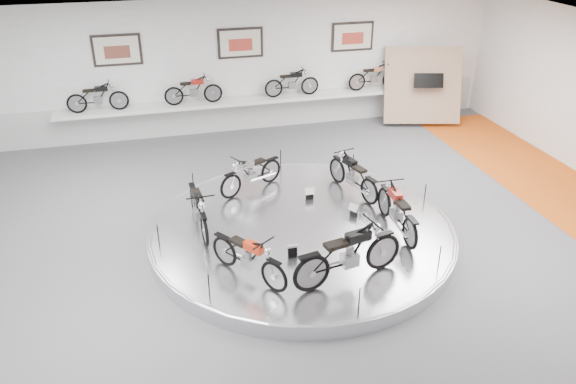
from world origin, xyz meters
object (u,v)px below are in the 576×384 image
object	(u,v)px
bike_a	(353,174)
bike_c	(198,208)
shelf	(244,101)
bike_b	(251,173)
bike_e	(349,254)
display_platform	(302,232)
bike_d	(248,256)
bike_f	(397,210)

from	to	relation	value
bike_a	bike_c	size ratio (longest dim) A/B	0.97
shelf	bike_c	distance (m)	6.33
bike_b	bike_e	xyz separation A→B (m)	(0.97, -3.93, 0.10)
shelf	bike_e	xyz separation A→B (m)	(0.28, -8.42, -0.15)
display_platform	shelf	size ratio (longest dim) A/B	0.58
shelf	bike_c	bearing A→B (deg)	-109.30
bike_d	bike_f	xyz separation A→B (m)	(3.26, 0.84, 0.04)
bike_e	bike_f	distance (m)	2.05
bike_a	bike_f	size ratio (longest dim) A/B	0.96
bike_a	bike_f	distance (m)	1.87
bike_d	bike_e	bearing A→B (deg)	38.54
bike_a	bike_d	xyz separation A→B (m)	(-3.00, -2.69, -0.01)
bike_d	bike_f	world-z (taller)	bike_f
shelf	bike_b	distance (m)	4.55
display_platform	bike_f	distance (m)	2.05
bike_c	bike_d	distance (m)	2.05
bike_f	bike_c	bearing A→B (deg)	75.63
bike_d	bike_f	size ratio (longest dim) A/B	0.93
shelf	bike_c	world-z (taller)	bike_c
bike_a	bike_c	bearing A→B (deg)	86.40
bike_e	bike_f	world-z (taller)	bike_e
bike_b	bike_e	size ratio (longest dim) A/B	0.82
display_platform	bike_c	world-z (taller)	bike_c
display_platform	bike_d	distance (m)	2.17
bike_c	bike_e	distance (m)	3.41
bike_a	bike_f	xyz separation A→B (m)	(0.26, -1.85, 0.02)
display_platform	bike_a	distance (m)	2.05
bike_f	bike_d	bearing A→B (deg)	105.85
bike_b	bike_d	world-z (taller)	bike_d
display_platform	bike_c	xyz separation A→B (m)	(-2.09, 0.43, 0.63)
bike_a	bike_b	distance (m)	2.37
display_platform	bike_e	distance (m)	2.16
bike_c	bike_d	xyz separation A→B (m)	(0.66, -1.95, -0.03)
display_platform	bike_d	world-z (taller)	bike_d
bike_e	bike_f	bearing A→B (deg)	29.03
bike_d	bike_f	bearing A→B (deg)	69.47
display_platform	shelf	xyz separation A→B (m)	(0.00, 6.40, 0.85)
shelf	bike_d	bearing A→B (deg)	-100.25
display_platform	bike_e	size ratio (longest dim) A/B	3.41
shelf	bike_e	world-z (taller)	bike_e
bike_c	shelf	bearing A→B (deg)	157.55
display_platform	bike_e	bearing A→B (deg)	-82.13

